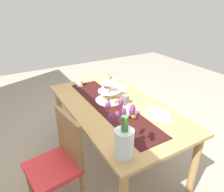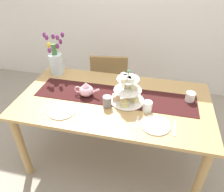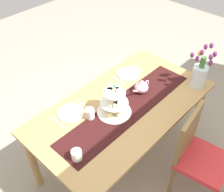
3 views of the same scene
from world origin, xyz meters
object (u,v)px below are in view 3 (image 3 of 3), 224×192
(knife_left, at_px, (119,80))
(mug_grey, at_px, (116,94))
(fork_left, at_px, (137,68))
(chair_left, at_px, (197,153))
(mug_white_text, at_px, (90,114))
(dining_table, at_px, (123,114))
(cream_jug, at_px, (77,155))
(dinner_plate_left, at_px, (128,74))
(fork_right, at_px, (83,105))
(dinner_plate_right, at_px, (71,113))
(tiered_cake_stand, at_px, (114,103))
(teapot, at_px, (142,87))
(tulip_vase, at_px, (200,73))
(knife_right, at_px, (58,122))

(knife_left, distance_m, mug_grey, 0.26)
(fork_left, distance_m, knife_left, 0.29)
(chair_left, xyz_separation_m, mug_grey, (0.17, -0.80, 0.32))
(mug_grey, relative_size, mug_white_text, 1.00)
(mug_grey, bearing_deg, fork_left, -163.01)
(dining_table, distance_m, mug_white_text, 0.36)
(cream_jug, distance_m, dinner_plate_left, 1.12)
(fork_right, bearing_deg, dining_table, 132.46)
(dinner_plate_right, xyz_separation_m, fork_right, (-0.15, 0.00, -0.00))
(dining_table, relative_size, chair_left, 1.88)
(cream_jug, height_order, fork_right, cream_jug)
(knife_left, bearing_deg, tiered_cake_stand, 36.34)
(fork_left, xyz_separation_m, mug_grey, (0.50, 0.15, 0.05))
(knife_left, bearing_deg, teapot, 93.94)
(dining_table, relative_size, knife_left, 10.09)
(teapot, xyz_separation_m, fork_right, (0.50, -0.27, -0.06))
(tulip_vase, distance_m, cream_jug, 1.38)
(dining_table, bearing_deg, dinner_plate_left, -145.25)
(chair_left, height_order, dinner_plate_left, chair_left)
(dinner_plate_right, height_order, mug_grey, mug_grey)
(tulip_vase, bearing_deg, dining_table, -25.91)
(knife_left, relative_size, dinner_plate_right, 0.74)
(tiered_cake_stand, bearing_deg, tulip_vase, 157.25)
(teapot, distance_m, knife_left, 0.27)
(tiered_cake_stand, xyz_separation_m, tulip_vase, (-0.81, 0.34, 0.05))
(mug_grey, bearing_deg, teapot, 153.13)
(knife_left, height_order, mug_white_text, mug_white_text)
(tulip_vase, bearing_deg, mug_white_text, -23.86)
(tulip_vase, bearing_deg, fork_right, -32.74)
(chair_left, bearing_deg, fork_right, -65.11)
(tulip_vase, relative_size, fork_left, 2.93)
(dinner_plate_right, bearing_deg, fork_right, 180.00)
(fork_left, distance_m, knife_right, 1.06)
(knife_left, bearing_deg, fork_left, 180.00)
(mug_white_text, bearing_deg, chair_left, 122.56)
(cream_jug, bearing_deg, fork_right, -136.86)
(dining_table, bearing_deg, cream_jug, 10.82)
(dinner_plate_left, xyz_separation_m, dinner_plate_right, (0.77, 0.00, 0.00))
(tiered_cake_stand, xyz_separation_m, knife_left, (-0.36, -0.26, -0.10))
(tiered_cake_stand, xyz_separation_m, dinner_plate_right, (0.27, -0.26, -0.10))
(cream_jug, bearing_deg, dinner_plate_right, -124.89)
(tiered_cake_stand, xyz_separation_m, mug_white_text, (0.19, -0.10, -0.05))
(dining_table, height_order, teapot, teapot)
(cream_jug, distance_m, mug_white_text, 0.42)
(mug_grey, bearing_deg, cream_jug, 19.13)
(dining_table, distance_m, tulip_vase, 0.81)
(dinner_plate_left, height_order, fork_right, dinner_plate_left)
(tiered_cake_stand, height_order, knife_right, tiered_cake_stand)
(tulip_vase, xyz_separation_m, fork_right, (0.94, -0.60, -0.15))
(knife_right, bearing_deg, dining_table, 153.51)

